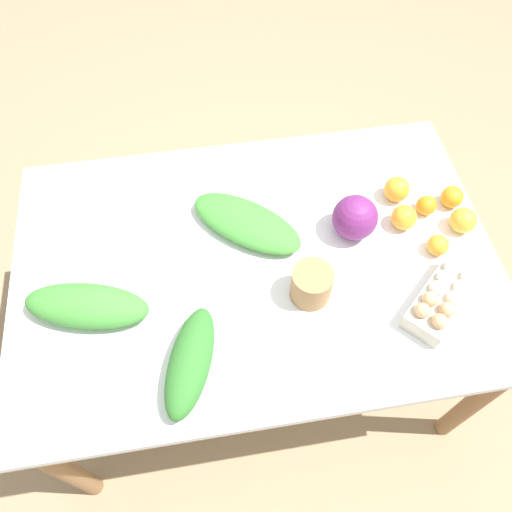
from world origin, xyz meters
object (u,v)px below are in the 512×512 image
object	(u,v)px
egg_carton	(443,298)
paper_bag	(311,285)
greens_bunch_scallion	(190,362)
orange_2	(463,220)
orange_5	(438,245)
cabbage_purple	(355,218)
orange_0	(452,197)
greens_bunch_kale	(246,223)
orange_3	(426,205)
greens_bunch_beet_tops	(87,306)
orange_1	(404,217)
orange_4	(397,189)

from	to	relation	value
egg_carton	paper_bag	xyz separation A→B (m)	(0.36, -0.09, 0.01)
paper_bag	greens_bunch_scallion	size ratio (longest dim) A/B	0.38
orange_2	orange_5	size ratio (longest dim) A/B	1.24
cabbage_purple	orange_0	world-z (taller)	cabbage_purple
egg_carton	greens_bunch_kale	bearing A→B (deg)	102.42
cabbage_purple	orange_2	xyz separation A→B (m)	(-0.34, 0.04, -0.03)
greens_bunch_kale	greens_bunch_scallion	size ratio (longest dim) A/B	1.21
orange_0	orange_5	xyz separation A→B (m)	(0.11, 0.17, -0.00)
egg_carton	orange_5	xyz separation A→B (m)	(-0.06, -0.18, -0.01)
egg_carton	greens_bunch_kale	distance (m)	0.62
greens_bunch_scallion	paper_bag	bearing A→B (deg)	-154.86
orange_3	orange_5	bearing A→B (deg)	83.53
greens_bunch_scallion	orange_3	size ratio (longest dim) A/B	4.87
paper_bag	orange_0	distance (m)	0.58
orange_2	greens_bunch_kale	bearing A→B (deg)	-8.83
egg_carton	orange_0	bearing A→B (deg)	22.29
greens_bunch_beet_tops	cabbage_purple	bearing A→B (deg)	-168.76
greens_bunch_beet_tops	orange_1	size ratio (longest dim) A/B	4.42
egg_carton	orange_0	xyz separation A→B (m)	(-0.17, -0.35, -0.01)
cabbage_purple	greens_bunch_beet_tops	xyz separation A→B (m)	(0.81, 0.16, -0.03)
egg_carton	orange_1	xyz separation A→B (m)	(0.02, -0.29, -0.00)
orange_1	orange_3	xyz separation A→B (m)	(-0.09, -0.04, -0.01)
orange_1	greens_bunch_kale	bearing A→B (deg)	-7.37
greens_bunch_scallion	orange_0	xyz separation A→B (m)	(-0.89, -0.43, -0.01)
greens_bunch_scallion	orange_4	bearing A→B (deg)	-146.11
greens_bunch_kale	orange_2	size ratio (longest dim) A/B	4.61
egg_carton	greens_bunch_kale	size ratio (longest dim) A/B	0.71
greens_bunch_scallion	orange_1	xyz separation A→B (m)	(-0.70, -0.37, -0.00)
paper_bag	egg_carton	bearing A→B (deg)	165.23
greens_bunch_scallion	orange_4	xyz separation A→B (m)	(-0.72, -0.48, -0.00)
greens_bunch_beet_tops	greens_bunch_scallion	bearing A→B (deg)	142.38
cabbage_purple	orange_3	size ratio (longest dim) A/B	2.19
greens_bunch_beet_tops	orange_2	size ratio (longest dim) A/B	4.32
greens_bunch_beet_tops	orange_2	distance (m)	1.16
paper_bag	orange_2	size ratio (longest dim) A/B	1.45
orange_1	orange_5	distance (m)	0.13
greens_bunch_kale	orange_5	xyz separation A→B (m)	(-0.56, 0.18, 0.00)
paper_bag	greens_bunch_scallion	xyz separation A→B (m)	(0.36, 0.17, -0.01)
greens_bunch_scallion	orange_2	distance (m)	0.94
greens_bunch_kale	orange_5	distance (m)	0.59
greens_bunch_kale	orange_4	size ratio (longest dim) A/B	4.55
cabbage_purple	orange_1	size ratio (longest dim) A/B	1.76
paper_bag	orange_5	xyz separation A→B (m)	(-0.41, -0.09, -0.02)
orange_1	paper_bag	bearing A→B (deg)	30.10
paper_bag	orange_2	distance (m)	0.55
greens_bunch_beet_tops	orange_5	size ratio (longest dim) A/B	5.37
cabbage_purple	orange_0	bearing A→B (deg)	-170.92
greens_bunch_kale	greens_bunch_beet_tops	distance (m)	0.53
egg_carton	orange_5	distance (m)	0.19
paper_bag	orange_1	world-z (taller)	paper_bag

